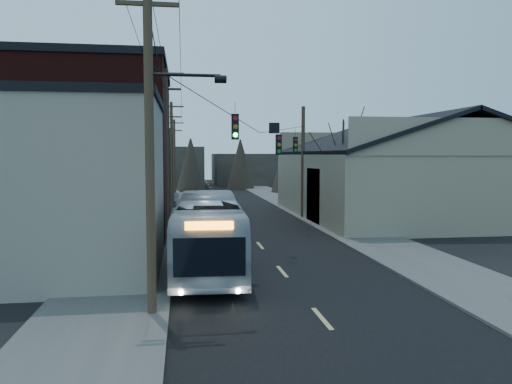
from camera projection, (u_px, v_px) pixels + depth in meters
ground at (343, 344)px, 12.80m from camera, size 160.00×160.00×0.00m
road_surface at (231, 212)px, 42.40m from camera, size 9.00×110.00×0.02m
sidewalk_left at (154, 212)px, 41.46m from camera, size 4.00×110.00×0.12m
sidewalk_right at (306, 210)px, 43.34m from camera, size 4.00×110.00×0.12m
building_clapboard at (59, 188)px, 20.12m from camera, size 8.00×8.00×7.00m
building_brick at (85, 152)px, 30.71m from camera, size 10.00×12.00×10.00m
building_left_far at (124, 169)px, 46.68m from camera, size 9.00×14.00×7.00m
warehouse at (402, 182)px, 39.14m from camera, size 16.16×20.60×7.73m
building_far_left at (170, 167)px, 75.84m from camera, size 10.00×12.00×6.00m
building_far_right at (250, 169)px, 82.69m from camera, size 12.00×14.00×5.00m
bare_tree at (343, 174)px, 33.20m from camera, size 0.40×0.40×7.20m
utility_lines at (196, 153)px, 35.80m from camera, size 11.24×45.28×10.50m
bus at (208, 232)px, 21.33m from camera, size 3.12×11.43×3.16m
parked_car at (180, 200)px, 46.97m from camera, size 1.53×3.91×1.27m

